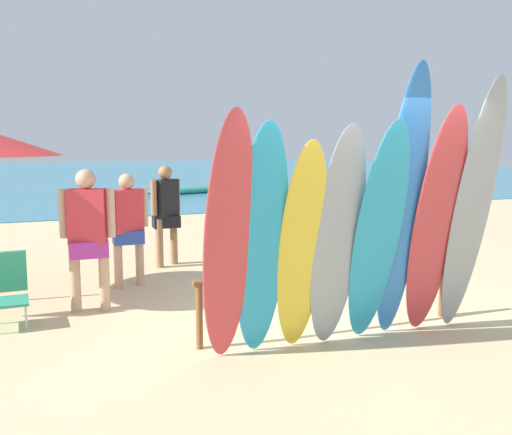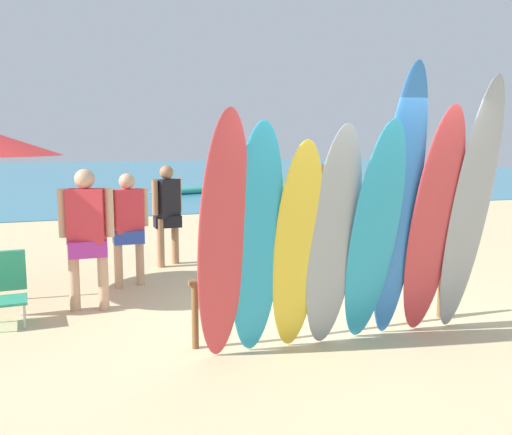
{
  "view_description": "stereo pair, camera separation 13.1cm",
  "coord_description": "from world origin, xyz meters",
  "px_view_note": "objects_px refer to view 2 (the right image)",
  "views": [
    {
      "loc": [
        -2.89,
        -5.29,
        2.1
      ],
      "look_at": [
        0.0,
        2.33,
        0.97
      ],
      "focal_mm": 39.39,
      "sensor_mm": 36.0,
      "label": 1
    },
    {
      "loc": [
        -2.76,
        -5.34,
        2.1
      ],
      "look_at": [
        0.0,
        2.33,
        0.97
      ],
      "focal_mm": 39.39,
      "sensor_mm": 36.0,
      "label": 2
    }
  ],
  "objects_px": {
    "surfboard_red_6": "(433,223)",
    "beachgoer_strolling": "(321,197)",
    "surfboard_teal_4": "(374,235)",
    "surfboard_grey_7": "(470,208)",
    "surfboard_blue_5": "(399,206)",
    "beachgoer_photographing": "(343,214)",
    "beachgoer_midbeach": "(128,222)",
    "beach_chair_red": "(3,286)",
    "surfboard_rack": "(328,282)",
    "surfboard_yellow_2": "(297,249)",
    "surfboard_red_0": "(223,239)",
    "surfboard_grey_3": "(333,239)",
    "beachgoer_by_water": "(167,208)",
    "distant_boat": "(195,190)",
    "beachgoer_near_rack": "(87,230)",
    "surfboard_teal_1": "(257,242)"
  },
  "relations": [
    {
      "from": "surfboard_grey_3",
      "to": "surfboard_teal_4",
      "type": "xyz_separation_m",
      "value": [
        0.44,
        -0.04,
        0.02
      ]
    },
    {
      "from": "surfboard_yellow_2",
      "to": "surfboard_red_6",
      "type": "height_order",
      "value": "surfboard_red_6"
    },
    {
      "from": "surfboard_rack",
      "to": "surfboard_red_0",
      "type": "height_order",
      "value": "surfboard_red_0"
    },
    {
      "from": "beach_chair_red",
      "to": "beachgoer_photographing",
      "type": "bearing_deg",
      "value": 7.18
    },
    {
      "from": "surfboard_red_0",
      "to": "beachgoer_photographing",
      "type": "height_order",
      "value": "surfboard_red_0"
    },
    {
      "from": "surfboard_red_0",
      "to": "beachgoer_photographing",
      "type": "distance_m",
      "value": 4.01
    },
    {
      "from": "surfboard_rack",
      "to": "surfboard_teal_1",
      "type": "xyz_separation_m",
      "value": [
        -0.99,
        -0.44,
        0.58
      ]
    },
    {
      "from": "beachgoer_by_water",
      "to": "surfboard_red_6",
      "type": "bearing_deg",
      "value": 81.1
    },
    {
      "from": "surfboard_yellow_2",
      "to": "distant_boat",
      "type": "xyz_separation_m",
      "value": [
        2.97,
        16.46,
        -0.92
      ]
    },
    {
      "from": "surfboard_red_6",
      "to": "distant_boat",
      "type": "xyz_separation_m",
      "value": [
        1.43,
        16.5,
        -1.09
      ]
    },
    {
      "from": "surfboard_red_0",
      "to": "surfboard_teal_1",
      "type": "height_order",
      "value": "surfboard_red_0"
    },
    {
      "from": "beachgoer_near_rack",
      "to": "beachgoer_by_water",
      "type": "xyz_separation_m",
      "value": [
        1.4,
        2.16,
        -0.04
      ]
    },
    {
      "from": "beachgoer_strolling",
      "to": "beach_chair_red",
      "type": "xyz_separation_m",
      "value": [
        -5.7,
        -3.32,
        -0.5
      ]
    },
    {
      "from": "beachgoer_strolling",
      "to": "beachgoer_by_water",
      "type": "distance_m",
      "value": 3.5
    },
    {
      "from": "surfboard_red_6",
      "to": "distant_boat",
      "type": "relative_size",
      "value": 0.65
    },
    {
      "from": "beach_chair_red",
      "to": "distant_boat",
      "type": "relative_size",
      "value": 0.22
    },
    {
      "from": "surfboard_red_6",
      "to": "beachgoer_strolling",
      "type": "xyz_separation_m",
      "value": [
        1.37,
        5.39,
        -0.3
      ]
    },
    {
      "from": "surfboard_teal_4",
      "to": "beach_chair_red",
      "type": "relative_size",
      "value": 2.85
    },
    {
      "from": "surfboard_rack",
      "to": "surfboard_blue_5",
      "type": "height_order",
      "value": "surfboard_blue_5"
    },
    {
      "from": "surfboard_rack",
      "to": "surfboard_teal_4",
      "type": "height_order",
      "value": "surfboard_teal_4"
    },
    {
      "from": "surfboard_red_6",
      "to": "beach_chair_red",
      "type": "height_order",
      "value": "surfboard_red_6"
    },
    {
      "from": "beachgoer_strolling",
      "to": "beachgoer_midbeach",
      "type": "xyz_separation_m",
      "value": [
        -4.13,
        -2.18,
        0.01
      ]
    },
    {
      "from": "surfboard_teal_1",
      "to": "surfboard_teal_4",
      "type": "distance_m",
      "value": 1.23
    },
    {
      "from": "surfboard_rack",
      "to": "beachgoer_by_water",
      "type": "xyz_separation_m",
      "value": [
        -1.02,
        3.86,
        0.4
      ]
    },
    {
      "from": "beach_chair_red",
      "to": "surfboard_grey_7",
      "type": "bearing_deg",
      "value": -26.57
    },
    {
      "from": "surfboard_rack",
      "to": "surfboard_yellow_2",
      "type": "relative_size",
      "value": 1.45
    },
    {
      "from": "surfboard_red_0",
      "to": "beachgoer_by_water",
      "type": "xyz_separation_m",
      "value": [
        0.31,
        4.33,
        -0.22
      ]
    },
    {
      "from": "beachgoer_near_rack",
      "to": "beach_chair_red",
      "type": "height_order",
      "value": "beachgoer_near_rack"
    },
    {
      "from": "surfboard_red_0",
      "to": "surfboard_red_6",
      "type": "bearing_deg",
      "value": -3.95
    },
    {
      "from": "surfboard_teal_4",
      "to": "surfboard_blue_5",
      "type": "relative_size",
      "value": 0.82
    },
    {
      "from": "surfboard_teal_4",
      "to": "beachgoer_photographing",
      "type": "distance_m",
      "value": 3.18
    },
    {
      "from": "beachgoer_photographing",
      "to": "beachgoer_near_rack",
      "type": "bearing_deg",
      "value": -51.9
    },
    {
      "from": "surfboard_red_0",
      "to": "surfboard_grey_3",
      "type": "height_order",
      "value": "surfboard_red_0"
    },
    {
      "from": "surfboard_yellow_2",
      "to": "surfboard_blue_5",
      "type": "xyz_separation_m",
      "value": [
        1.13,
        -0.01,
        0.37
      ]
    },
    {
      "from": "surfboard_blue_5",
      "to": "beachgoer_photographing",
      "type": "distance_m",
      "value": 3.05
    },
    {
      "from": "surfboard_grey_7",
      "to": "beachgoer_midbeach",
      "type": "relative_size",
      "value": 1.71
    },
    {
      "from": "surfboard_red_0",
      "to": "surfboard_grey_3",
      "type": "relative_size",
      "value": 1.05
    },
    {
      "from": "surfboard_rack",
      "to": "surfboard_blue_5",
      "type": "distance_m",
      "value": 1.13
    },
    {
      "from": "beachgoer_photographing",
      "to": "distant_boat",
      "type": "distance_m",
      "value": 13.66
    },
    {
      "from": "beachgoer_midbeach",
      "to": "beachgoer_by_water",
      "type": "xyz_separation_m",
      "value": [
        0.79,
        1.16,
        0.03
      ]
    },
    {
      "from": "surfboard_teal_4",
      "to": "surfboard_grey_7",
      "type": "height_order",
      "value": "surfboard_grey_7"
    },
    {
      "from": "surfboard_grey_7",
      "to": "beach_chair_red",
      "type": "bearing_deg",
      "value": 151.62
    },
    {
      "from": "surfboard_blue_5",
      "to": "surfboard_grey_7",
      "type": "bearing_deg",
      "value": -2.67
    },
    {
      "from": "surfboard_red_6",
      "to": "surfboard_grey_7",
      "type": "distance_m",
      "value": 0.45
    },
    {
      "from": "surfboard_grey_7",
      "to": "beachgoer_midbeach",
      "type": "distance_m",
      "value": 4.58
    },
    {
      "from": "surfboard_teal_4",
      "to": "beachgoer_near_rack",
      "type": "bearing_deg",
      "value": 138.48
    },
    {
      "from": "surfboard_grey_7",
      "to": "surfboard_red_0",
      "type": "bearing_deg",
      "value": 173.78
    },
    {
      "from": "surfboard_red_0",
      "to": "beachgoer_by_water",
      "type": "distance_m",
      "value": 4.35
    },
    {
      "from": "surfboard_blue_5",
      "to": "beachgoer_strolling",
      "type": "relative_size",
      "value": 1.79
    },
    {
      "from": "surfboard_yellow_2",
      "to": "surfboard_blue_5",
      "type": "distance_m",
      "value": 1.19
    }
  ]
}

